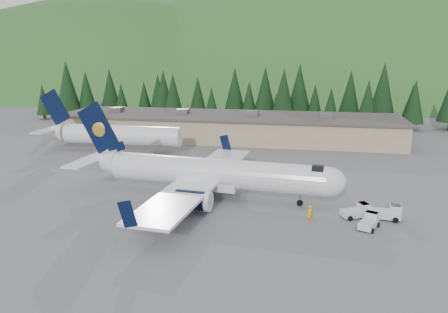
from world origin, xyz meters
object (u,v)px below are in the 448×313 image
Objects in this scene: baggage_tug_b at (388,212)px; second_airliner at (107,134)px; baggage_tug_c at (369,222)px; ramp_worker at (310,214)px; baggage_tug_a at (357,211)px; airliner at (207,173)px; terminal_building at (228,126)px.

second_airliner is at bearing 155.08° from baggage_tug_b.
second_airliner is 51.62m from baggage_tug_c.
baggage_tug_c is at bearing 147.28° from ramp_worker.
baggage_tug_a is (42.06, -25.63, -2.59)m from second_airliner.
second_airliner is 7.89× the size of baggage_tug_b.
airliner is 14.35m from ramp_worker.
second_airliner reaches higher than terminal_building.
ramp_worker is at bearing -69.02° from terminal_building.
baggage_tug_a is (18.17, -3.73, -2.43)m from airliner.
airliner reaches higher than ramp_worker.
ramp_worker is at bearing -19.38° from airliner.
ramp_worker reaches higher than baggage_tug_a.
baggage_tug_c is 1.74× the size of ramp_worker.
second_airliner is 8.03× the size of baggage_tug_a.
baggage_tug_a is at bearing 175.67° from ramp_worker.
terminal_building is at bearing 38.78° from second_airliner.
terminal_building reaches higher than baggage_tug_c.
baggage_tug_b is at bearing -24.12° from baggage_tug_a.
baggage_tug_b is at bearing -29.50° from second_airliner.
baggage_tug_c is at bearing -33.52° from second_airliner.
baggage_tug_b is at bearing 167.44° from ramp_worker.
terminal_building is at bearing -96.26° from ramp_worker.
second_airliner is 0.39× the size of terminal_building.
ramp_worker is (36.74, -27.87, -2.40)m from second_airliner.
airliner is 11.05× the size of baggage_tug_c.
terminal_building reaches higher than baggage_tug_a.
baggage_tug_b is 3.67m from baggage_tug_c.
second_airliner is 52.11m from baggage_tug_b.
baggage_tug_a reaches higher than baggage_tug_c.
airliner is at bearing -52.18° from ramp_worker.
baggage_tug_c is at bearing -62.58° from terminal_building.
baggage_tug_b is (45.31, -25.63, -2.52)m from second_airliner.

